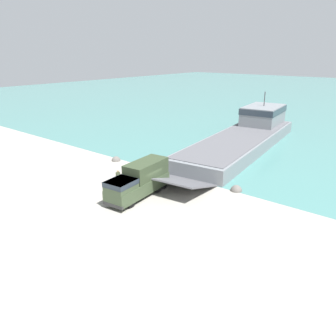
{
  "coord_description": "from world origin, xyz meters",
  "views": [
    {
      "loc": [
        21.01,
        -22.91,
        13.6
      ],
      "look_at": [
        -0.18,
        3.41,
        1.65
      ],
      "focal_mm": 35.0,
      "sensor_mm": 36.0,
      "label": 1
    }
  ],
  "objects": [
    {
      "name": "military_truck",
      "position": [
        -0.11,
        -1.26,
        1.66
      ],
      "size": [
        3.08,
        7.96,
        3.3
      ],
      "rotation": [
        0.0,
        0.0,
        -1.47
      ],
      "color": "#3D4C33",
      "rests_on": "ground_plane"
    },
    {
      "name": "mooring_bollard",
      "position": [
        -6.47,
        5.3,
        0.47
      ],
      "size": [
        0.35,
        0.35,
        0.87
      ],
      "color": "#333338",
      "rests_on": "ground_plane"
    },
    {
      "name": "landing_craft",
      "position": [
        -0.6,
        23.55,
        1.74
      ],
      "size": [
        11.31,
        37.12,
        7.38
      ],
      "rotation": [
        0.0,
        0.0,
        0.11
      ],
      "color": "gray",
      "rests_on": "ground_plane"
    },
    {
      "name": "ground_plane",
      "position": [
        0.0,
        0.0,
        0.0
      ],
      "size": [
        240.0,
        240.0,
        0.0
      ],
      "primitive_type": "plane",
      "color": "#9E998E"
    },
    {
      "name": "soldier_on_ramp",
      "position": [
        -3.71,
        -0.75,
        1.03
      ],
      "size": [
        0.3,
        0.47,
        1.78
      ],
      "rotation": [
        0.0,
        0.0,
        3.01
      ],
      "color": "#566042",
      "rests_on": "ground_plane"
    },
    {
      "name": "shoreline_rock_b",
      "position": [
        -10.33,
        4.97,
        0.0
      ],
      "size": [
        1.18,
        1.18,
        1.18
      ],
      "primitive_type": "sphere",
      "color": "#66605B",
      "rests_on": "ground_plane"
    },
    {
      "name": "shoreline_rock_a",
      "position": [
        6.89,
        5.96,
        0.0
      ],
      "size": [
        1.22,
        1.22,
        1.22
      ],
      "primitive_type": "sphere",
      "color": "#66605B",
      "rests_on": "ground_plane"
    }
  ]
}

